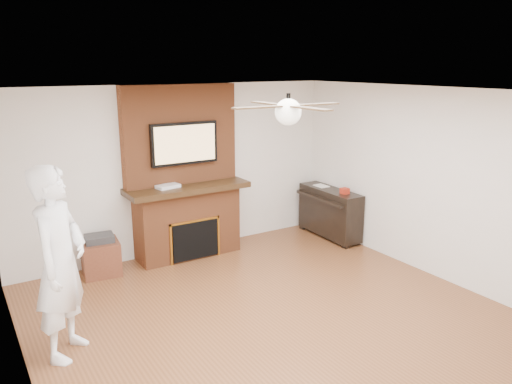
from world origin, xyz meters
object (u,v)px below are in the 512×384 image
piano (330,212)px  fireplace (185,190)px  person (60,263)px  side_table (101,256)px

piano → fireplace: bearing=168.4°
person → side_table: bearing=12.4°
person → side_table: size_ratio=3.43×
fireplace → side_table: (-1.30, -0.07, -0.74)m
fireplace → piano: fireplace is taller
fireplace → person: bearing=-139.1°
fireplace → person: 2.78m
fireplace → person: fireplace is taller
side_table → piano: piano is taller
side_table → piano: (3.60, -0.48, 0.18)m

